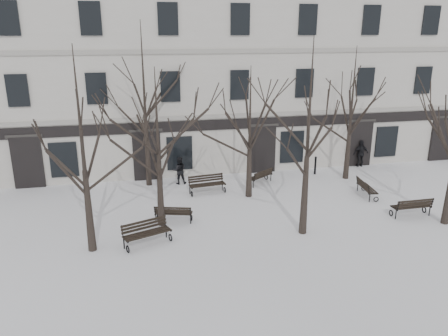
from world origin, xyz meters
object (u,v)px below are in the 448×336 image
object	(u,v)px
bench_0	(146,232)
bench_4	(261,176)
bench_3	(207,184)
tree_0	(80,128)
bench_2	(412,206)
tree_2	(309,116)
bench_1	(173,213)
tree_1	(157,130)
bench_5	(366,188)

from	to	relation	value
bench_0	bench_4	xyz separation A→B (m)	(6.72, 6.16, -0.07)
bench_3	tree_0	bearing A→B (deg)	-143.44
bench_4	bench_2	bearing A→B (deg)	98.61
tree_0	tree_2	world-z (taller)	tree_2
bench_1	bench_4	xyz separation A→B (m)	(5.42, 4.24, 0.01)
tree_1	bench_5	size ratio (longest dim) A/B	3.86
tree_0	bench_4	bearing A→B (deg)	34.99
tree_1	bench_3	size ratio (longest dim) A/B	3.47
tree_2	bench_5	distance (m)	7.61
bench_3	tree_1	bearing A→B (deg)	-134.75
tree_0	bench_5	distance (m)	14.80
tree_1	bench_1	size ratio (longest dim) A/B	3.94
bench_1	bench_3	distance (m)	4.04
tree_2	bench_5	xyz separation A→B (m)	(4.92, 3.45, -4.66)
bench_0	bench_2	xyz separation A→B (m)	(12.33, 0.23, -0.02)
tree_1	bench_0	size ratio (longest dim) A/B	3.39
tree_0	bench_0	bearing A→B (deg)	1.33
tree_1	tree_2	size ratio (longest dim) A/B	0.85
bench_5	bench_1	bearing A→B (deg)	104.36
tree_0	tree_2	size ratio (longest dim) A/B	0.97
tree_1	tree_2	xyz separation A→B (m)	(5.93, -2.14, 0.76)
bench_0	bench_4	world-z (taller)	bench_0
tree_1	bench_2	size ratio (longest dim) A/B	3.69
bench_4	bench_0	bearing A→B (deg)	7.71
tree_2	bench_4	size ratio (longest dim) A/B	4.75
bench_2	bench_4	distance (m)	8.17
tree_1	bench_4	distance (m)	8.38
bench_2	bench_0	bearing A→B (deg)	0.53
bench_4	bench_5	xyz separation A→B (m)	(4.87, -3.05, 0.01)
bench_0	bench_5	world-z (taller)	bench_0
tree_0	bench_2	size ratio (longest dim) A/B	4.21
bench_0	bench_1	size ratio (longest dim) A/B	1.16
bench_3	bench_4	size ratio (longest dim) A/B	1.17
bench_3	bench_5	size ratio (longest dim) A/B	1.11
bench_0	tree_0	bearing A→B (deg)	160.44
bench_0	bench_3	distance (m)	6.36
tree_1	bench_0	bearing A→B (deg)	-112.19
bench_0	bench_1	xyz separation A→B (m)	(1.29, 1.92, -0.08)
tree_2	bench_5	size ratio (longest dim) A/B	4.53
bench_0	bench_4	distance (m)	9.12
tree_0	tree_2	xyz separation A→B (m)	(8.82, -0.29, 0.16)
bench_1	bench_0	bearing A→B (deg)	71.96
tree_0	tree_2	bearing A→B (deg)	-1.88
tree_0	tree_1	bearing A→B (deg)	32.56
tree_1	bench_4	xyz separation A→B (m)	(5.98, 4.37, -3.91)
tree_1	bench_2	xyz separation A→B (m)	(11.60, -1.57, -3.86)
bench_1	bench_4	world-z (taller)	bench_4
bench_5	bench_3	bearing A→B (deg)	82.44
tree_2	bench_1	world-z (taller)	tree_2
bench_3	bench_5	xyz separation A→B (m)	(8.14, -2.23, -0.05)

